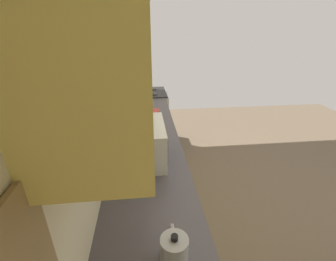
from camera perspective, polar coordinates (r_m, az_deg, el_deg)
The scene contains 8 objects.
ground_plane at distance 2.97m, azimuth 19.63°, elevation -17.72°, with size 6.96×6.96×0.00m, color brown.
wall_back at distance 2.04m, azimuth -16.18°, elevation 7.36°, with size 4.47×0.12×2.72m, color beige.
counter_run at distance 2.15m, azimuth -4.55°, elevation -18.95°, with size 3.59×0.64×0.92m.
upper_cabinets at distance 1.56m, azimuth -12.38°, elevation 23.29°, with size 2.20×0.32×0.72m.
oven_range at distance 3.96m, azimuth -5.19°, elevation 3.01°, with size 0.68×0.69×1.10m.
microwave at distance 1.89m, azimuth -5.84°, elevation -2.79°, with size 0.52×0.34×0.31m.
bowl at distance 2.89m, azimuth -3.63°, elevation 4.64°, with size 0.15×0.15×0.05m.
kettle at distance 1.22m, azimuth 1.55°, elevation -27.19°, with size 0.18×0.13×0.15m.
Camera 1 is at (-1.93, 1.16, 1.94)m, focal length 24.72 mm.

